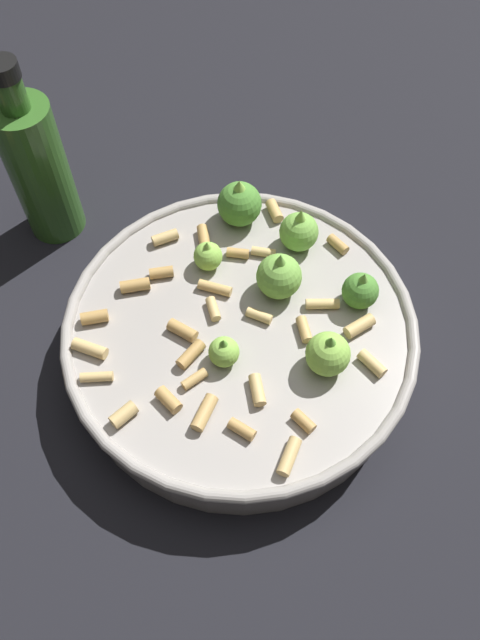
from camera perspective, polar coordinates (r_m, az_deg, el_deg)
The scene contains 3 objects.
ground_plane at distance 0.65m, azimuth -0.00°, elevation -3.05°, with size 2.40×2.40×0.00m, color black.
cooking_pan at distance 0.62m, azimuth 0.19°, elevation -1.20°, with size 0.35×0.35×0.11m.
olive_oil_bottle at distance 0.72m, azimuth -17.94°, elevation 13.12°, with size 0.06×0.06×0.22m.
Camera 1 is at (0.13, 0.29, 0.57)m, focal length 35.06 mm.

